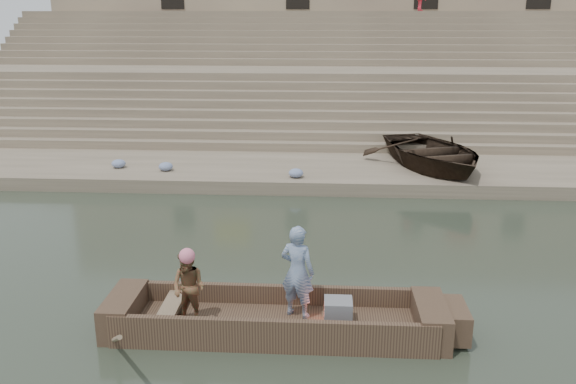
# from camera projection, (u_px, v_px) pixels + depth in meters

# --- Properties ---
(ground) EXTENTS (120.00, 120.00, 0.00)m
(ground) POSITION_uv_depth(u_px,v_px,m) (342.00, 288.00, 11.65)
(ground) COLOR #262F23
(ground) RESTS_ON ground
(lower_landing) EXTENTS (32.00, 4.00, 0.40)m
(lower_landing) POSITION_uv_depth(u_px,v_px,m) (336.00, 173.00, 19.24)
(lower_landing) COLOR gray
(lower_landing) RESTS_ON ground
(mid_landing) EXTENTS (32.00, 3.00, 2.80)m
(mid_landing) POSITION_uv_depth(u_px,v_px,m) (334.00, 102.00, 26.07)
(mid_landing) COLOR gray
(mid_landing) RESTS_ON ground
(upper_landing) EXTENTS (32.00, 3.00, 5.20)m
(upper_landing) POSITION_uv_depth(u_px,v_px,m) (333.00, 61.00, 32.42)
(upper_landing) COLOR gray
(upper_landing) RESTS_ON ground
(ghat_steps) EXTENTS (32.00, 11.00, 5.20)m
(ghat_steps) POSITION_uv_depth(u_px,v_px,m) (334.00, 88.00, 27.57)
(ghat_steps) COLOR gray
(ghat_steps) RESTS_ON ground
(building_wall) EXTENTS (32.00, 5.07, 11.20)m
(building_wall) POSITION_uv_depth(u_px,v_px,m) (334.00, 4.00, 35.38)
(building_wall) COLOR tan
(building_wall) RESTS_ON ground
(main_rowboat) EXTENTS (5.00, 1.30, 0.22)m
(main_rowboat) POSITION_uv_depth(u_px,v_px,m) (275.00, 326.00, 10.00)
(main_rowboat) COLOR brown
(main_rowboat) RESTS_ON ground
(rowboat_trim) EXTENTS (6.04, 2.63, 1.90)m
(rowboat_trim) POSITION_uv_depth(u_px,v_px,m) (288.00, 316.00, 9.92)
(rowboat_trim) COLOR brown
(rowboat_trim) RESTS_ON ground
(standing_man) EXTENTS (0.68, 0.57, 1.60)m
(standing_man) POSITION_uv_depth(u_px,v_px,m) (297.00, 272.00, 9.90)
(standing_man) COLOR navy
(standing_man) RESTS_ON main_rowboat
(rowing_man) EXTENTS (0.73, 0.65, 1.23)m
(rowing_man) POSITION_uv_depth(u_px,v_px,m) (189.00, 288.00, 9.75)
(rowing_man) COLOR #216431
(rowing_man) RESTS_ON main_rowboat
(television) EXTENTS (0.46, 0.42, 0.40)m
(television) POSITION_uv_depth(u_px,v_px,m) (337.00, 311.00, 9.85)
(television) COLOR slate
(television) RESTS_ON main_rowboat
(beached_rowboat) EXTENTS (4.81, 5.69, 1.00)m
(beached_rowboat) POSITION_uv_depth(u_px,v_px,m) (433.00, 152.00, 18.92)
(beached_rowboat) COLOR #2D2116
(beached_rowboat) RESTS_ON lower_landing
(cloth_bundles) EXTENTS (6.12, 1.26, 0.26)m
(cloth_bundles) POSITION_uv_depth(u_px,v_px,m) (192.00, 168.00, 18.52)
(cloth_bundles) COLOR #3F5999
(cloth_bundles) RESTS_ON lower_landing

